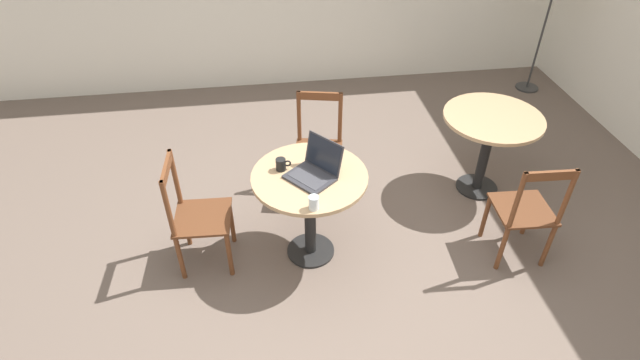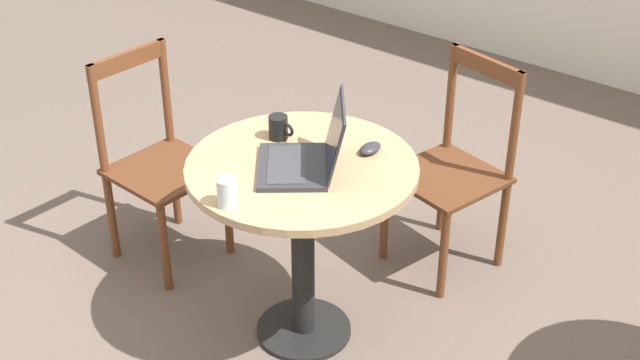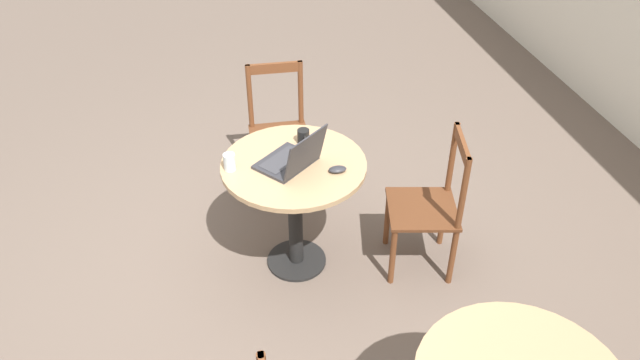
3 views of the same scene
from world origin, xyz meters
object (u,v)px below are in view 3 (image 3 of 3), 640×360
object	(u,v)px
chair_near_left	(279,133)
chair_near_back	(430,207)
cafe_table_near	(294,185)
drinking_glass	(230,162)
mouse	(338,169)
laptop	(292,159)
mug	(303,137)

from	to	relation	value
chair_near_left	chair_near_back	distance (m)	1.25
cafe_table_near	chair_near_left	size ratio (longest dim) A/B	0.90
chair_near_back	drinking_glass	world-z (taller)	chair_near_back
chair_near_left	chair_near_back	world-z (taller)	same
mouse	drinking_glass	distance (m)	0.59
chair_near_left	drinking_glass	bearing A→B (deg)	-25.79
cafe_table_near	laptop	world-z (taller)	laptop
drinking_glass	mug	bearing A→B (deg)	110.99
cafe_table_near	mouse	distance (m)	0.31
chair_near_left	drinking_glass	size ratio (longest dim) A/B	9.32
chair_near_left	mug	distance (m)	0.74
chair_near_back	drinking_glass	size ratio (longest dim) A/B	9.32
mouse	mug	xyz separation A→B (m)	(-0.32, -0.13, 0.03)
cafe_table_near	chair_near_back	xyz separation A→B (m)	(0.17, 0.78, -0.16)
mouse	mug	distance (m)	0.35
drinking_glass	laptop	bearing A→B (deg)	81.86
cafe_table_near	chair_near_back	world-z (taller)	chair_near_back
mouse	drinking_glass	xyz separation A→B (m)	(-0.15, -0.57, 0.03)
cafe_table_near	drinking_glass	distance (m)	0.41
mouse	mug	bearing A→B (deg)	-158.47
mouse	cafe_table_near	bearing A→B (deg)	-121.22
mug	cafe_table_near	bearing A→B (deg)	-26.45
chair_near_back	mouse	distance (m)	0.65
chair_near_left	cafe_table_near	bearing A→B (deg)	-2.69
chair_near_left	mouse	distance (m)	1.03
cafe_table_near	chair_near_left	world-z (taller)	chair_near_left
chair_near_left	laptop	distance (m)	0.94
chair_near_left	laptop	bearing A→B (deg)	-3.53
laptop	mouse	xyz separation A→B (m)	(0.10, 0.23, -0.04)
chair_near_left	mouse	size ratio (longest dim) A/B	9.13
cafe_table_near	chair_near_left	distance (m)	0.85
cafe_table_near	chair_near_left	bearing A→B (deg)	177.31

